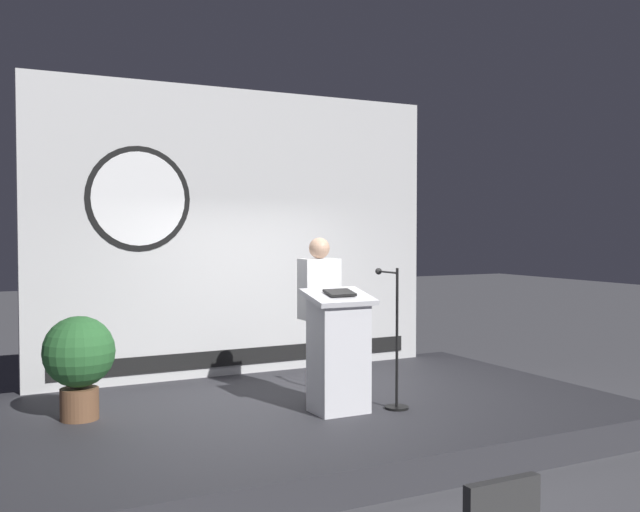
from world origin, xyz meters
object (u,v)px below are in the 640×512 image
at_px(speaker_person, 319,318).
at_px(podium, 339,352).
at_px(microphone_stand, 394,359).
at_px(potted_plant, 79,357).

bearing_deg(speaker_person, podium, -93.94).
height_order(speaker_person, microphone_stand, speaker_person).
bearing_deg(potted_plant, microphone_stand, -18.75).
distance_m(podium, microphone_stand, 0.60).
relative_size(speaker_person, microphone_stand, 1.21).
bearing_deg(podium, microphone_stand, -9.78).
bearing_deg(podium, speaker_person, 86.06).
bearing_deg(podium, potted_plant, 159.11).
height_order(podium, potted_plant, podium).
relative_size(podium, microphone_stand, 0.86).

